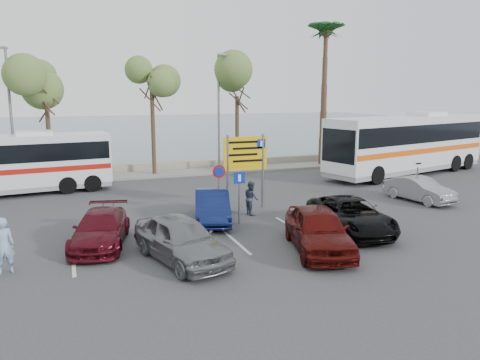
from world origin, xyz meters
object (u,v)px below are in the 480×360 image
object	(u,v)px
car_red	(318,229)
pedestrian_near	(3,246)
car_silver_a	(181,239)
car_blue	(212,206)
coach_bus_left	(3,166)
suv_black	(351,215)
car_maroon	(101,229)
direction_sign	(246,159)
street_lamp_left	(10,109)
coach_bus_right	(407,146)
car_silver_b	(419,189)
pedestrian_far	(251,198)
street_lamp_right	(219,107)

from	to	relation	value
car_red	pedestrian_near	distance (m)	10.31
car_silver_a	car_blue	world-z (taller)	car_silver_a
coach_bus_left	suv_black	bearing A→B (deg)	-41.71
car_blue	car_maroon	bearing A→B (deg)	-145.00
direction_sign	car_maroon	xyz separation A→B (m)	(-7.00, -3.45, -1.80)
car_red	street_lamp_left	bearing A→B (deg)	139.00
coach_bus_right	pedestrian_near	world-z (taller)	coach_bus_right
car_silver_a	car_silver_b	world-z (taller)	car_silver_a
coach_bus_right	suv_black	size ratio (longest dim) A/B	2.84
pedestrian_far	coach_bus_left	bearing A→B (deg)	50.15
car_maroon	street_lamp_left	bearing A→B (deg)	119.51
car_silver_a	car_maroon	world-z (taller)	car_silver_a
pedestrian_far	street_lamp_right	bearing A→B (deg)	-13.35
coach_bus_right	pedestrian_far	xyz separation A→B (m)	(-14.16, -6.55, -1.19)
direction_sign	car_silver_a	world-z (taller)	direction_sign
street_lamp_right	car_red	xyz separation A→B (m)	(-1.80, -17.02, -3.82)
car_silver_a	pedestrian_far	world-z (taller)	pedestrian_far
street_lamp_right	coach_bus_left	bearing A→B (deg)	-167.23
street_lamp_right	car_blue	size ratio (longest dim) A/B	1.92
street_lamp_right	car_silver_a	world-z (taller)	street_lamp_right
coach_bus_right	pedestrian_far	bearing A→B (deg)	-155.17
coach_bus_right	car_maroon	distance (m)	22.83
car_blue	suv_black	world-z (taller)	car_blue
car_silver_b	coach_bus_left	bearing A→B (deg)	147.75
direction_sign	pedestrian_near	world-z (taller)	direction_sign
suv_black	car_silver_b	world-z (taller)	suv_black
car_maroon	car_silver_b	distance (m)	16.10
street_lamp_right	car_red	distance (m)	17.53
car_maroon	suv_black	world-z (taller)	suv_black
street_lamp_left	car_red	size ratio (longest dim) A/B	1.74
car_red	car_maroon	bearing A→B (deg)	171.37
car_maroon	street_lamp_right	bearing A→B (deg)	70.14
car_maroon	coach_bus_right	bearing A→B (deg)	36.15
car_silver_a	car_blue	size ratio (longest dim) A/B	1.07
suv_black	car_maroon	bearing A→B (deg)	178.33
suv_black	coach_bus_left	bearing A→B (deg)	146.40
direction_sign	car_maroon	world-z (taller)	direction_sign
car_red	car_silver_b	xyz separation A→B (m)	(8.80, 5.00, -0.15)
coach_bus_left	suv_black	size ratio (longest dim) A/B	2.33
car_silver_a	pedestrian_far	size ratio (longest dim) A/B	2.86
street_lamp_left	car_silver_a	distance (m)	17.97
street_lamp_right	car_silver_b	bearing A→B (deg)	-59.78
direction_sign	car_blue	bearing A→B (deg)	-142.40
street_lamp_left	coach_bus_left	size ratio (longest dim) A/B	0.70
car_silver_a	car_blue	distance (m)	4.95
direction_sign	coach_bus_right	world-z (taller)	coach_bus_right
suv_black	pedestrian_far	distance (m)	4.82
street_lamp_left	pedestrian_far	distance (m)	16.24
car_red	suv_black	world-z (taller)	car_red
street_lamp_left	car_red	xyz separation A→B (m)	(11.20, -17.02, -3.82)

